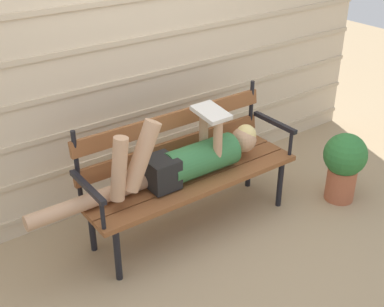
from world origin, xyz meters
name	(u,v)px	position (x,y,z in m)	size (l,w,h in m)	color
ground_plane	(206,237)	(0.00, 0.00, 0.00)	(12.00, 12.00, 0.00)	tan
house_siding	(138,38)	(0.00, 0.83, 1.27)	(4.62, 0.08, 2.54)	beige
park_bench	(186,166)	(0.00, 0.24, 0.48)	(1.61, 0.48, 0.91)	brown
reclining_person	(184,160)	(-0.07, 0.17, 0.59)	(1.74, 0.26, 0.56)	#33703D
potted_plant	(344,163)	(1.17, -0.23, 0.33)	(0.34, 0.34, 0.57)	#AD5B3D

